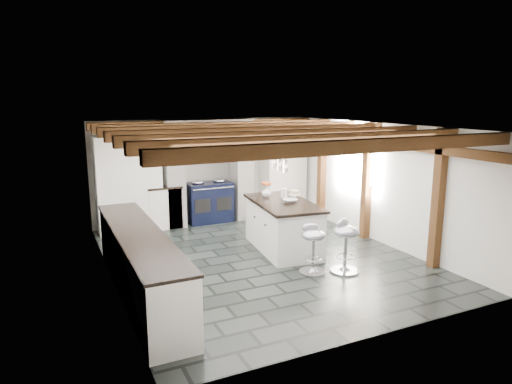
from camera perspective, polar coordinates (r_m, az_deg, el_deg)
name	(u,v)px	position (r m, az deg, el deg)	size (l,w,h in m)	color
ground	(261,258)	(8.10, 0.57, -8.23)	(6.00, 6.00, 0.00)	black
room_shell	(200,187)	(8.87, -6.97, 0.59)	(6.00, 6.03, 6.00)	silver
range_cooker	(209,201)	(10.35, -5.90, -1.18)	(1.00, 0.63, 0.99)	black
kitchen_island	(283,225)	(8.41, 3.36, -4.15)	(1.17, 1.94, 1.21)	white
bar_stool_near	(345,240)	(7.45, 11.09, -5.87)	(0.55, 0.55, 0.87)	silver
bar_stool_far	(313,243)	(7.34, 7.16, -6.33)	(0.51, 0.51, 0.80)	silver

